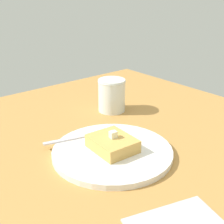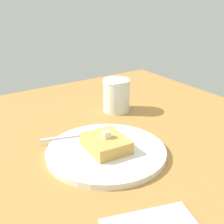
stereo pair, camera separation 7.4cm
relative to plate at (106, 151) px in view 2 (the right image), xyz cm
name	(u,v)px [view 2 (the right image)]	position (x,y,z in cm)	size (l,w,h in cm)	color
table_surface	(103,166)	(-1.98, -1.92, -1.90)	(101.24, 101.24, 2.40)	#B07D3E
plate	(106,151)	(0.00, 0.00, 0.00)	(24.71, 24.71, 1.23)	white
toast_slice_center	(106,143)	(0.00, 0.00, 1.84)	(7.58, 9.15, 2.62)	tan
butter_pat_primary	(107,134)	(0.16, -0.03, 3.86)	(1.41, 1.27, 1.41)	#F3EEC9
fork	(81,135)	(-1.32, 8.25, 0.71)	(15.78, 5.77, 0.36)	silver
syrup_jar	(116,96)	(15.22, 18.42, 3.41)	(7.53, 7.53, 8.87)	#562C0E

